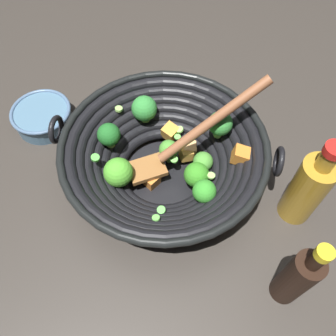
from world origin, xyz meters
TOP-DOWN VIEW (x-y plane):
  - ground_plane at (0.00, 0.00)m, footprint 4.00×4.00m
  - wok at (0.00, -0.00)m, footprint 0.38×0.42m
  - soy_sauce_bottle at (-0.23, -0.19)m, footprint 0.04×0.04m
  - cooking_oil_bottle at (-0.08, -0.24)m, footprint 0.06×0.06m
  - prep_bowl at (0.14, 0.26)m, footprint 0.13×0.13m

SIDE VIEW (x-z plane):
  - ground_plane at x=0.00m, z-range 0.00..0.00m
  - prep_bowl at x=0.14m, z-range 0.00..0.05m
  - wok at x=0.00m, z-range -0.03..0.17m
  - soy_sauce_bottle at x=-0.23m, z-range -0.02..0.17m
  - cooking_oil_bottle at x=-0.08m, z-range -0.02..0.18m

